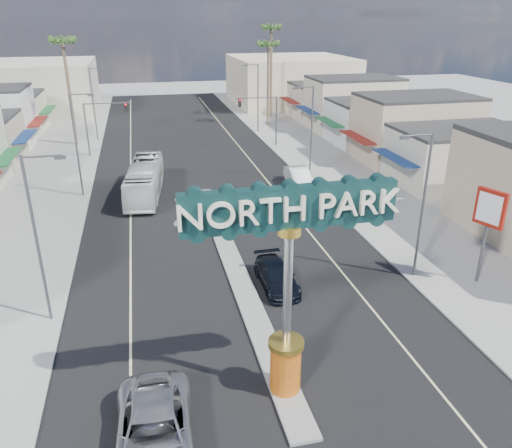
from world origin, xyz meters
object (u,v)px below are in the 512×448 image
streetlight_r_near (421,200)px  palm_right_mid (268,49)px  palm_right_far (272,33)px  traffic_signal_right (262,112)px  suv_left (154,433)px  gateway_sign (288,270)px  streetlight_l_mid (78,140)px  suv_right (276,276)px  streetlight_r_mid (310,129)px  city_bus (145,180)px  car_parked_right (299,177)px  streetlight_l_near (39,233)px  palm_left_far (63,47)px  streetlight_r_far (257,95)px  bank_pylon_sign (489,213)px  streetlight_l_far (94,100)px  traffic_signal_left (102,118)px

streetlight_r_near → palm_right_mid: size_ratio=0.74×
palm_right_far → traffic_signal_right: bearing=-107.9°
palm_right_mid → suv_left: (-18.57, -56.01, -9.74)m
gateway_sign → streetlight_l_mid: size_ratio=1.02×
suv_left → suv_right: suv_left is taller
streetlight_r_mid → suv_right: bearing=-113.7°
gateway_sign → city_bus: 27.87m
gateway_sign → streetlight_r_mid: gateway_sign is taller
car_parked_right → streetlight_l_near: bearing=-133.5°
traffic_signal_right → palm_right_mid: palm_right_mid is taller
streetlight_r_near → city_bus: size_ratio=0.84×
streetlight_r_near → palm_left_far: size_ratio=0.69×
traffic_signal_right → palm_right_far: bearing=72.1°
streetlight_l_near → palm_left_far: bearing=93.7°
palm_right_far → streetlight_l_near: bearing=-116.1°
gateway_sign → traffic_signal_right: 43.04m
streetlight_l_mid → car_parked_right: bearing=-4.4°
traffic_signal_right → suv_right: traffic_signal_right is taller
streetlight_r_far → palm_right_far: size_ratio=0.64×
streetlight_r_mid → palm_right_far: bearing=81.9°
streetlight_l_mid → bank_pylon_sign: streetlight_l_mid is taller
bank_pylon_sign → palm_right_mid: bearing=69.9°
streetlight_l_far → palm_right_mid: palm_right_mid is taller
palm_left_far → traffic_signal_left: bearing=-57.6°
traffic_signal_right → streetlight_l_mid: (-19.62, -13.99, 0.79)m
traffic_signal_right → streetlight_r_near: size_ratio=0.67×
streetlight_r_mid → bank_pylon_sign: size_ratio=1.55×
streetlight_r_far → streetlight_r_near: bearing=-90.0°
streetlight_r_mid → palm_right_mid: palm_right_mid is taller
palm_right_far → car_parked_right: bearing=-100.2°
traffic_signal_right → palm_right_mid: bearing=72.4°
streetlight_l_far → streetlight_r_near: size_ratio=1.00×
palm_right_far → suv_left: (-20.57, -62.01, -11.52)m
streetlight_r_near → streetlight_r_mid: 20.00m
traffic_signal_right → suv_right: size_ratio=1.25×
streetlight_l_near → streetlight_r_far: bearing=63.6°
streetlight_l_mid → suv_left: streetlight_l_mid is taller
traffic_signal_right → streetlight_l_far: streetlight_l_far is taller
streetlight_l_near → palm_right_mid: bearing=63.0°
streetlight_l_far → streetlight_r_far: bearing=0.0°
streetlight_r_near → palm_right_mid: 46.40m
traffic_signal_right → streetlight_l_far: bearing=157.8°
suv_left → bank_pylon_sign: size_ratio=1.07×
traffic_signal_left → streetlight_r_far: size_ratio=0.67×
suv_left → palm_right_mid: bearing=74.1°
streetlight_r_mid → streetlight_r_far: size_ratio=1.00×
traffic_signal_right → streetlight_r_far: size_ratio=0.67×
car_parked_right → palm_right_far: bearing=82.8°
streetlight_r_near → car_parked_right: streetlight_r_near is taller
traffic_signal_left → streetlight_l_near: (-1.25, -33.99, 0.79)m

